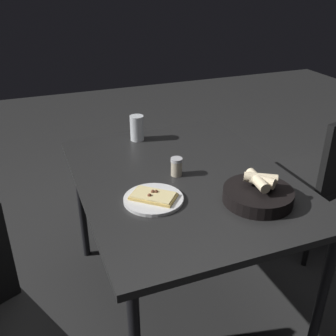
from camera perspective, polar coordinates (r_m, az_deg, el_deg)
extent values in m
plane|color=#252525|center=(2.17, 1.86, -18.24)|extent=(8.00, 8.00, 0.00)
cube|color=black|center=(1.74, 2.21, -1.58)|extent=(1.17, 0.90, 0.03)
cylinder|color=black|center=(2.28, -12.42, -5.31)|extent=(0.04, 0.04, 0.69)
cylinder|color=black|center=(2.48, 5.64, -1.90)|extent=(0.04, 0.04, 0.69)
cylinder|color=black|center=(1.79, 21.35, -17.24)|extent=(0.04, 0.04, 0.69)
cylinder|color=silver|center=(1.55, -2.12, -4.53)|extent=(0.24, 0.24, 0.01)
cube|color=#DAB65F|center=(1.54, -2.13, -4.16)|extent=(0.19, 0.20, 0.01)
cube|color=#F1DC94|center=(1.54, -2.13, -3.90)|extent=(0.18, 0.18, 0.01)
sphere|color=brown|center=(1.55, -2.22, -3.45)|extent=(0.02, 0.02, 0.02)
sphere|color=brown|center=(1.55, -1.73, -3.45)|extent=(0.02, 0.02, 0.02)
sphere|color=brown|center=(1.53, -2.71, -3.99)|extent=(0.02, 0.02, 0.02)
cylinder|color=black|center=(1.57, 12.90, -3.89)|extent=(0.27, 0.27, 0.05)
cylinder|color=beige|center=(1.54, 13.29, -1.77)|extent=(0.11, 0.10, 0.04)
cylinder|color=beige|center=(1.55, 13.29, -1.41)|extent=(0.10, 0.13, 0.04)
cylinder|color=beige|center=(1.54, 12.86, -1.77)|extent=(0.14, 0.06, 0.04)
cylinder|color=#AD1A14|center=(1.52, 13.53, -5.31)|extent=(0.06, 0.06, 0.03)
cylinder|color=silver|center=(2.08, -4.52, 5.80)|extent=(0.07, 0.07, 0.13)
cylinder|color=orange|center=(2.09, -4.48, 4.73)|extent=(0.06, 0.06, 0.04)
cylinder|color=#BFB299|center=(1.72, 1.24, -0.04)|extent=(0.05, 0.05, 0.07)
cylinder|color=maroon|center=(1.73, 1.23, -0.47)|extent=(0.04, 0.04, 0.03)
cylinder|color=#B7B7BC|center=(1.70, 1.25, 1.19)|extent=(0.05, 0.05, 0.01)
cube|color=black|center=(2.47, 19.92, -1.18)|extent=(0.53, 0.53, 0.04)
cylinder|color=black|center=(2.81, 18.56, -2.75)|extent=(0.03, 0.03, 0.42)
cylinder|color=black|center=(2.55, 13.15, -5.21)|extent=(0.03, 0.03, 0.42)
cylinder|color=black|center=(2.36, 19.81, -9.16)|extent=(0.03, 0.03, 0.42)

